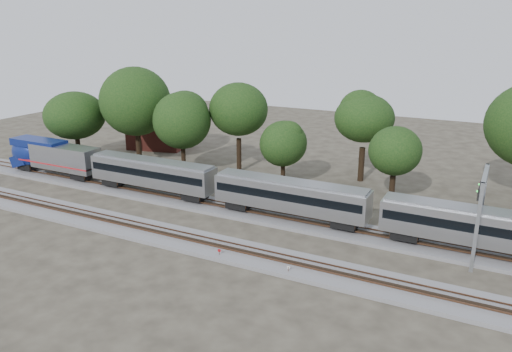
{
  "coord_description": "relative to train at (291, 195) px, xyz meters",
  "views": [
    {
      "loc": [
        27.24,
        -43.55,
        22.26
      ],
      "look_at": [
        2.47,
        5.0,
        5.32
      ],
      "focal_mm": 35.0,
      "sensor_mm": 36.0,
      "label": 1
    }
  ],
  "objects": [
    {
      "name": "tree_0",
      "position": [
        -41.62,
        8.22,
        4.36
      ],
      "size": [
        7.84,
        7.84,
        11.05
      ],
      "color": "black",
      "rests_on": "ground"
    },
    {
      "name": "track_near",
      "position": [
        -6.49,
        -10.0,
        -3.13
      ],
      "size": [
        160.0,
        5.0,
        0.73
      ],
      "color": "slate",
      "rests_on": "ground"
    },
    {
      "name": "tree_2",
      "position": [
        -22.04,
        10.19,
        4.9
      ],
      "size": [
        8.38,
        8.38,
        11.82
      ],
      "color": "black",
      "rests_on": "ground"
    },
    {
      "name": "ground",
      "position": [
        -6.49,
        -6.0,
        -3.33
      ],
      "size": [
        160.0,
        160.0,
        0.0
      ],
      "primitive_type": "plane",
      "color": "#383328",
      "rests_on": "ground"
    },
    {
      "name": "switch_stand_red",
      "position": [
        -2.57,
        -11.73,
        -2.68
      ],
      "size": [
        0.33,
        0.07,
        1.03
      ],
      "rotation": [
        0.0,
        0.0,
        0.14
      ],
      "color": "#512D19",
      "rests_on": "ground"
    },
    {
      "name": "signal_gantry",
      "position": [
        19.62,
        -0.0,
        3.01
      ],
      "size": [
        0.6,
        7.15,
        8.7
      ],
      "color": "gray",
      "rests_on": "ground"
    },
    {
      "name": "brick_building",
      "position": [
        -35.91,
        22.03,
        -0.93
      ],
      "size": [
        11.29,
        9.15,
        4.76
      ],
      "rotation": [
        0.0,
        0.0,
        0.24
      ],
      "color": "maroon",
      "rests_on": "ground"
    },
    {
      "name": "tree_5",
      "position": [
        2.83,
        19.11,
        5.88
      ],
      "size": [
        9.37,
        9.37,
        13.22
      ],
      "color": "black",
      "rests_on": "ground"
    },
    {
      "name": "tree_4",
      "position": [
        -6.33,
        11.86,
        2.76
      ],
      "size": [
        6.22,
        6.22,
        8.77
      ],
      "color": "black",
      "rests_on": "ground"
    },
    {
      "name": "train",
      "position": [
        0.0,
        0.0,
        0.0
      ],
      "size": [
        94.8,
        3.27,
        4.83
      ],
      "color": "#AAADB1",
      "rests_on": "ground"
    },
    {
      "name": "tree_6",
      "position": [
        8.97,
        11.31,
        3.64
      ],
      "size": [
        7.11,
        7.11,
        10.03
      ],
      "color": "black",
      "rests_on": "ground"
    },
    {
      "name": "tree_1",
      "position": [
        -31.8,
        11.63,
        6.85
      ],
      "size": [
        10.36,
        10.36,
        14.6
      ],
      "color": "black",
      "rests_on": "ground"
    },
    {
      "name": "tree_3",
      "position": [
        -15.24,
        15.24,
        6.33
      ],
      "size": [
        9.84,
        9.84,
        13.87
      ],
      "color": "black",
      "rests_on": "ground"
    },
    {
      "name": "track_far",
      "position": [
        -6.49,
        -0.0,
        -3.13
      ],
      "size": [
        160.0,
        5.0,
        0.73
      ],
      "color": "slate",
      "rests_on": "ground"
    },
    {
      "name": "switch_stand_white",
      "position": [
        4.77,
        -11.73,
        -2.74
      ],
      "size": [
        0.28,
        0.14,
        0.92
      ],
      "rotation": [
        0.0,
        0.0,
        0.4
      ],
      "color": "#512D19",
      "rests_on": "ground"
    },
    {
      "name": "switch_lever",
      "position": [
        0.86,
        -11.82,
        -3.18
      ],
      "size": [
        0.56,
        0.41,
        0.3
      ],
      "primitive_type": "cube",
      "rotation": [
        0.0,
        0.0,
        0.23
      ],
      "color": "#512D19",
      "rests_on": "ground"
    }
  ]
}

